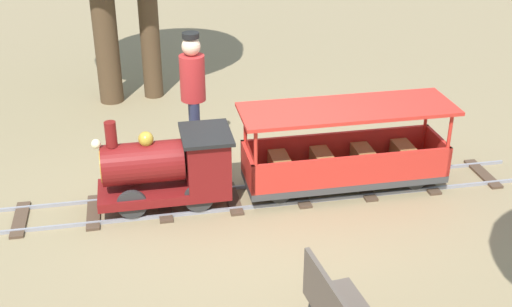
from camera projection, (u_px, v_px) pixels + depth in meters
ground_plane at (254, 198)px, 7.39m from camera, size 60.00×60.00×0.00m
track at (266, 195)px, 7.40m from camera, size 0.70×6.05×0.04m
locomotive at (171, 166)px, 7.01m from camera, size 0.66×1.45×1.01m
passenger_car at (345, 156)px, 7.38m from camera, size 0.76×2.35×0.97m
conductor_person at (193, 87)px, 7.81m from camera, size 0.30×0.30×1.62m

